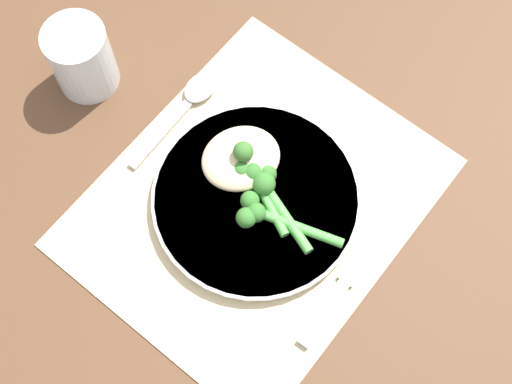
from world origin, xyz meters
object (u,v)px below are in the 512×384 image
Objects in this scene: broccoli_stalk_front at (270,190)px; broccoli_stalk_right at (264,216)px; plate at (256,199)px; broccoli_stalk_rear at (251,176)px; spoon at (192,97)px; water_glass at (79,61)px; knife at (351,273)px; chicken_fillet at (241,158)px.

broccoli_stalk_front is 0.89× the size of broccoli_stalk_right.
broccoli_stalk_rear is at bearing -127.12° from plate.
water_glass is at bearing -155.45° from spoon.
water_glass reaches higher than plate.
spoon is (-0.06, -0.28, 0.00)m from knife.
broccoli_stalk_front is 0.69× the size of spoon.
spoon is (-0.04, -0.13, -0.02)m from broccoli_stalk_rear.
water_glass is (-0.01, -0.29, 0.02)m from broccoli_stalk_right.
water_glass reaches higher than knife.
water_glass is (0.06, -0.12, 0.04)m from spoon.
broccoli_stalk_rear reaches higher than broccoli_stalk_right.
chicken_fillet is (-0.02, -0.04, 0.02)m from plate.
chicken_fillet reaches higher than broccoli_stalk_right.
plate is 2.37× the size of broccoli_stalk_rear.
spoon is at bearing 116.39° from water_glass.
chicken_fillet is 0.07m from broccoli_stalk_right.
water_glass reaches higher than spoon.
knife is at bearing -13.35° from spoon.
chicken_fillet reaches higher than plate.
broccoli_stalk_rear and broccoli_stalk_front have the same top height.
broccoli_stalk_right reaches higher than plate.
broccoli_stalk_front reaches higher than broccoli_stalk_right.
broccoli_stalk_right is 0.77× the size of spoon.
chicken_fillet is 0.76× the size of spoon.
broccoli_stalk_front is 0.13m from knife.
broccoli_stalk_front reaches higher than plate.
broccoli_stalk_rear reaches higher than chicken_fillet.
plate reaches higher than spoon.
broccoli_stalk_right is at bearing -134.08° from broccoli_stalk_front.
knife is (0.01, 0.13, -0.02)m from broccoli_stalk_front.
broccoli_stalk_front is (0.00, 0.03, -0.00)m from broccoli_stalk_rear.
chicken_fillet is 1.27× the size of water_glass.
broccoli_stalk_rear is at bearing 109.58° from broccoli_stalk_front.
chicken_fillet is at bearing 93.12° from broccoli_stalk_rear.
knife is 2.17× the size of water_glass.
water_glass is at bearing -83.40° from chicken_fillet.
broccoli_stalk_right is (0.03, 0.01, -0.00)m from broccoli_stalk_front.
broccoli_stalk_rear reaches higher than knife.
chicken_fillet is at bearing 99.20° from broccoli_stalk_front.
plate is at bearing -102.27° from broccoli_stalk_rear.
broccoli_stalk_rear is 0.25m from water_glass.
broccoli_stalk_front is at bearing 79.58° from chicken_fillet.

